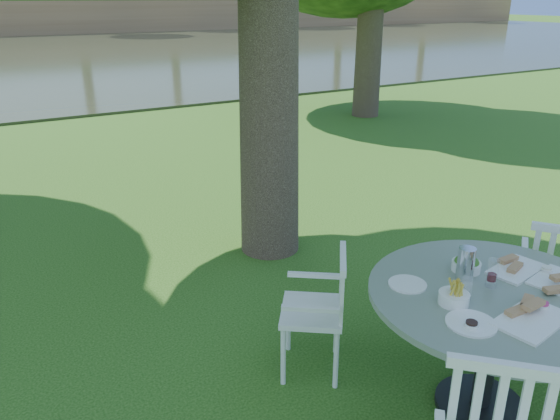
# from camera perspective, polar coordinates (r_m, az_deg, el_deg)

# --- Properties ---
(ground) EXTENTS (140.00, 140.00, 0.00)m
(ground) POSITION_cam_1_polar(r_m,az_deg,el_deg) (4.66, 1.27, -10.55)
(ground) COLOR #1A420D
(ground) RESTS_ON ground
(table) EXTENTS (1.52, 1.52, 0.84)m
(table) POSITION_cam_1_polar(r_m,az_deg,el_deg) (3.57, 21.50, -10.10)
(table) COLOR black
(table) RESTS_ON ground
(chair_ne) EXTENTS (0.67, 0.68, 0.99)m
(chair_ne) POSITION_cam_1_polar(r_m,az_deg,el_deg) (4.51, 27.18, -5.90)
(chair_ne) COLOR white
(chair_ne) RESTS_ON ground
(chair_nw) EXTENTS (0.61, 0.61, 0.89)m
(chair_nw) POSITION_cam_1_polar(r_m,az_deg,el_deg) (3.77, 4.73, -9.74)
(chair_nw) COLOR white
(chair_nw) RESTS_ON ground
(tableware) EXTENTS (1.16, 0.92, 0.21)m
(tableware) POSITION_cam_1_polar(r_m,az_deg,el_deg) (3.49, 20.72, -7.32)
(tableware) COLOR white
(tableware) RESTS_ON table
(river) EXTENTS (100.00, 28.00, 0.12)m
(river) POSITION_cam_1_polar(r_m,az_deg,el_deg) (26.55, -26.76, 13.91)
(river) COLOR #2C311D
(river) RESTS_ON ground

